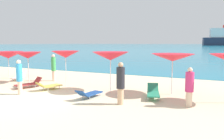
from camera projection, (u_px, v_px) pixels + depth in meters
The scene contains 16 objects.
ground_plane at pixel (113, 75), 20.01m from camera, with size 50.00×100.00×0.30m, color beige.
ocean_water at pixel (207, 45), 217.47m from camera, with size 650.00×440.00×0.02m, color teal.
umbrella_2 at pixel (8, 55), 16.83m from camera, with size 2.30×2.30×2.07m.
umbrella_3 at pixel (28, 55), 14.99m from camera, with size 1.94×1.94×2.11m.
umbrella_4 at pixel (66, 54), 13.90m from camera, with size 1.79×1.79×2.22m.
umbrella_5 at pixel (110, 56), 12.41m from camera, with size 2.23×2.23×2.22m.
umbrella_6 at pixel (173, 58), 11.64m from camera, with size 2.22×2.22×2.16m.
lounge_chair_1 at pixel (49, 86), 12.98m from camera, with size 0.99×1.57×0.51m.
lounge_chair_2 at pixel (29, 83), 13.59m from camera, with size 1.10×1.67×0.59m.
lounge_chair_3 at pixel (89, 93), 11.01m from camera, with size 0.72×1.67×0.51m.
lounge_chair_4 at pixel (153, 92), 11.07m from camera, with size 1.01×1.75×0.62m.
lounge_chair_6 at pixel (19, 76), 16.44m from camera, with size 1.21×1.62×0.68m.
beachgoer_0 at pixel (19, 76), 11.71m from camera, with size 0.31×0.31×1.84m.
beachgoer_1 at pixel (54, 67), 15.89m from camera, with size 0.32×0.32×1.92m.
beachgoer_2 at pixel (189, 86), 9.50m from camera, with size 0.36×0.36×1.69m.
beachgoer_3 at pixel (121, 82), 9.81m from camera, with size 0.37×0.37×1.89m.
Camera 1 is at (8.31, -7.98, 2.73)m, focal length 35.74 mm.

